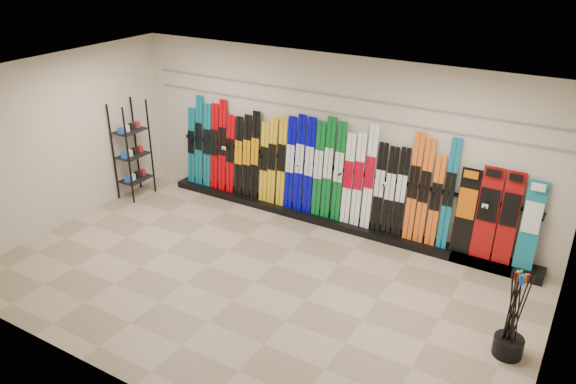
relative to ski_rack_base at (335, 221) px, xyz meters
The scene contains 13 objects.
floor 2.29m from the ski_rack_base, 95.64° to the right, with size 8.00×8.00×0.00m, color gray.
back_wall 1.47m from the ski_rack_base, 135.64° to the left, with size 8.00×8.00×0.00m, color beige.
left_wall 5.01m from the ski_rack_base, 151.65° to the right, with size 5.00×5.00×0.00m, color beige.
right_wall 4.64m from the ski_rack_base, 31.13° to the right, with size 5.00×5.00×0.00m, color beige.
ceiling 3.73m from the ski_rack_base, 95.64° to the right, with size 8.00×8.00×0.00m, color silver.
ski_rack_base is the anchor object (origin of this frame).
skis 1.12m from the ski_rack_base, behind, with size 5.39×0.22×1.84m.
snowboards 2.80m from the ski_rack_base, ahead, with size 1.26×0.23×1.47m.
accessory_rack 4.17m from the ski_rack_base, 167.26° to the right, with size 0.40×0.60×1.92m, color black.
pole_bin 3.92m from the ski_rack_base, 30.51° to the right, with size 0.37×0.37×0.25m, color black.
ski_poles 3.95m from the ski_rack_base, 30.74° to the right, with size 0.26×0.23×1.18m.
slatwall_rail_0 1.96m from the ski_rack_base, 138.37° to the left, with size 7.60×0.02×0.03m, color gray.
slatwall_rail_1 2.26m from the ski_rack_base, 138.37° to the left, with size 7.60×0.02×0.03m, color gray.
Camera 1 is at (4.07, -5.84, 4.79)m, focal length 35.00 mm.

